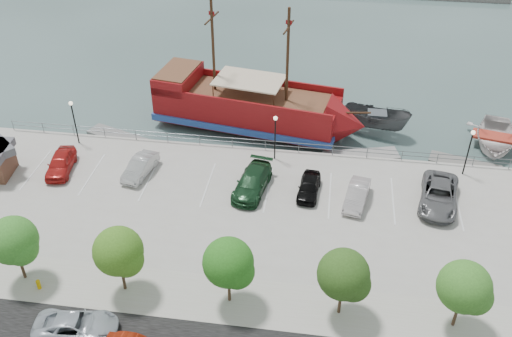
# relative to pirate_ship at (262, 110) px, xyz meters

# --- Properties ---
(ground) EXTENTS (160.00, 160.00, 0.00)m
(ground) POSITION_rel_pirate_ship_xyz_m (1.97, -12.88, -2.18)
(ground) COLOR #324844
(sidewalk) EXTENTS (100.00, 4.00, 0.05)m
(sidewalk) POSITION_rel_pirate_ship_xyz_m (1.97, -22.88, -1.17)
(sidewalk) COLOR #A5A090
(sidewalk) RESTS_ON land_slab
(seawall_railing) EXTENTS (50.00, 0.06, 1.00)m
(seawall_railing) POSITION_rel_pirate_ship_xyz_m (1.97, -5.08, -0.66)
(seawall_railing) COLOR #575E61
(seawall_railing) RESTS_ON land_slab
(pirate_ship) EXTENTS (20.95, 8.83, 13.03)m
(pirate_ship) POSITION_rel_pirate_ship_xyz_m (0.00, 0.00, 0.00)
(pirate_ship) COLOR maroon
(pirate_ship) RESTS_ON ground
(patrol_boat) EXTENTS (6.85, 3.95, 2.49)m
(patrol_boat) POSITION_rel_pirate_ship_xyz_m (10.95, 0.93, -0.93)
(patrol_boat) COLOR #4B4D4F
(patrol_boat) RESTS_ON ground
(speedboat) EXTENTS (6.81, 8.45, 1.55)m
(speedboat) POSITION_rel_pirate_ship_xyz_m (21.84, -0.05, -1.41)
(speedboat) COLOR beige
(speedboat) RESTS_ON ground
(dock_west) EXTENTS (6.56, 3.91, 0.36)m
(dock_west) POSITION_rel_pirate_ship_xyz_m (-13.37, -3.68, -2.00)
(dock_west) COLOR slate
(dock_west) RESTS_ON ground
(dock_mid) EXTENTS (7.05, 3.59, 0.39)m
(dock_mid) POSITION_rel_pirate_ship_xyz_m (9.60, -3.68, -1.99)
(dock_mid) COLOR gray
(dock_mid) RESTS_ON ground
(dock_east) EXTENTS (6.42, 3.42, 0.35)m
(dock_east) POSITION_rel_pirate_ship_xyz_m (18.73, -3.68, -2.01)
(dock_east) COLOR slate
(dock_east) RESTS_ON ground
(street_van) EXTENTS (5.27, 2.93, 1.40)m
(street_van) POSITION_rel_pirate_ship_xyz_m (-7.69, -26.80, -0.48)
(street_van) COLOR #B2BBC5
(street_van) RESTS_ON street
(fire_hydrant) EXTENTS (0.28, 0.28, 0.81)m
(fire_hydrant) POSITION_rel_pirate_ship_xyz_m (-11.62, -23.68, -0.74)
(fire_hydrant) COLOR #D4A404
(fire_hydrant) RESTS_ON sidewalk
(lamp_post_left) EXTENTS (0.36, 0.36, 4.28)m
(lamp_post_left) POSITION_rel_pirate_ship_xyz_m (-16.03, -6.38, 1.76)
(lamp_post_left) COLOR black
(lamp_post_left) RESTS_ON land_slab
(lamp_post_mid) EXTENTS (0.36, 0.36, 4.28)m
(lamp_post_mid) POSITION_rel_pirate_ship_xyz_m (1.97, -6.38, 1.76)
(lamp_post_mid) COLOR black
(lamp_post_mid) RESTS_ON land_slab
(lamp_post_right) EXTENTS (0.36, 0.36, 4.28)m
(lamp_post_right) POSITION_rel_pirate_ship_xyz_m (17.97, -6.38, 1.76)
(lamp_post_right) COLOR black
(lamp_post_right) RESTS_ON land_slab
(tree_b) EXTENTS (3.30, 3.20, 5.00)m
(tree_b) POSITION_rel_pirate_ship_xyz_m (-12.88, -22.95, 2.12)
(tree_b) COLOR #473321
(tree_b) RESTS_ON sidewalk
(tree_c) EXTENTS (3.30, 3.20, 5.00)m
(tree_c) POSITION_rel_pirate_ship_xyz_m (-5.88, -22.95, 2.12)
(tree_c) COLOR #473321
(tree_c) RESTS_ON sidewalk
(tree_d) EXTENTS (3.30, 3.20, 5.00)m
(tree_d) POSITION_rel_pirate_ship_xyz_m (1.12, -22.95, 2.12)
(tree_d) COLOR #473321
(tree_d) RESTS_ON sidewalk
(tree_e) EXTENTS (3.30, 3.20, 5.00)m
(tree_e) POSITION_rel_pirate_ship_xyz_m (8.12, -22.95, 2.12)
(tree_e) COLOR #473321
(tree_e) RESTS_ON sidewalk
(tree_f) EXTENTS (3.30, 3.20, 5.00)m
(tree_f) POSITION_rel_pirate_ship_xyz_m (15.12, -22.95, 2.12)
(tree_f) COLOR #473321
(tree_f) RESTS_ON sidewalk
(parked_car_a) EXTENTS (2.52, 4.81, 1.56)m
(parked_car_a) POSITION_rel_pirate_ship_xyz_m (-15.73, -10.73, -0.40)
(parked_car_a) COLOR #AF1C19
(parked_car_a) RESTS_ON land_slab
(parked_car_b) EXTENTS (2.28, 4.56, 1.44)m
(parked_car_b) POSITION_rel_pirate_ship_xyz_m (-8.94, -10.25, -0.46)
(parked_car_b) COLOR #B0B0B0
(parked_car_b) RESTS_ON land_slab
(parked_car_d) EXTENTS (3.10, 5.85, 1.62)m
(parked_car_d) POSITION_rel_pirate_ship_xyz_m (0.71, -11.13, -0.37)
(parked_car_d) COLOR #163A1F
(parked_car_d) RESTS_ON land_slab
(parked_car_e) EXTENTS (1.93, 4.14, 1.37)m
(parked_car_e) POSITION_rel_pirate_ship_xyz_m (5.26, -10.91, -0.50)
(parked_car_e) COLOR black
(parked_car_e) RESTS_ON land_slab
(parked_car_f) EXTENTS (2.30, 4.57, 1.44)m
(parked_car_f) POSITION_rel_pirate_ship_xyz_m (9.05, -11.52, -0.46)
(parked_car_f) COLOR beige
(parked_car_f) RESTS_ON land_slab
(parked_car_g) EXTENTS (3.77, 6.42, 1.68)m
(parked_car_g) POSITION_rel_pirate_ship_xyz_m (15.37, -10.80, -0.34)
(parked_car_g) COLOR slate
(parked_car_g) RESTS_ON land_slab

